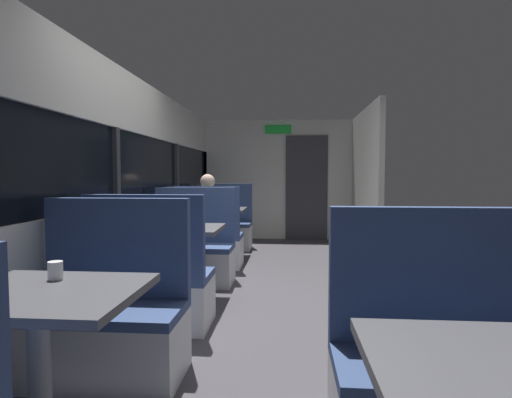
{
  "coord_description": "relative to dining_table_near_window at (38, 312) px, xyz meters",
  "views": [
    {
      "loc": [
        0.23,
        -3.8,
        1.25
      ],
      "look_at": [
        -0.34,
        3.06,
        0.84
      ],
      "focal_mm": 28.82,
      "sensor_mm": 36.0,
      "label": 1
    }
  ],
  "objects": [
    {
      "name": "bench_near_window_facing_entry",
      "position": [
        0.0,
        0.7,
        -0.31
      ],
      "size": [
        0.95,
        0.5,
        1.1
      ],
      "color": "silver",
      "rests_on": "ground_plane"
    },
    {
      "name": "ground_plane",
      "position": [
        0.89,
        2.09,
        -0.65
      ],
      "size": [
        3.3,
        9.2,
        0.02
      ],
      "primitive_type": "cube",
      "color": "#423F44"
    },
    {
      "name": "seated_passenger",
      "position": [
        0.0,
        3.8,
        -0.1
      ],
      "size": [
        0.47,
        0.55,
        1.26
      ],
      "color": "#26262D",
      "rests_on": "ground_plane"
    },
    {
      "name": "coffee_cup_primary",
      "position": [
        0.15,
        2.26,
        0.15
      ],
      "size": [
        0.07,
        0.07,
        0.09
      ],
      "color": "white",
      "rests_on": "dining_table_mid_window"
    },
    {
      "name": "bench_mid_window_facing_entry",
      "position": [
        0.0,
        2.91,
        -0.31
      ],
      "size": [
        0.95,
        0.5,
        1.1
      ],
      "color": "silver",
      "rests_on": "ground_plane"
    },
    {
      "name": "carriage_aisle_panel_right",
      "position": [
        2.34,
        5.09,
        0.51
      ],
      "size": [
        0.08,
        2.4,
        2.3
      ],
      "primitive_type": "cube",
      "color": "beige",
      "rests_on": "ground_plane"
    },
    {
      "name": "dining_table_near_window",
      "position": [
        0.0,
        0.0,
        0.0
      ],
      "size": [
        0.9,
        0.7,
        0.74
      ],
      "color": "#9E9EA3",
      "rests_on": "ground_plane"
    },
    {
      "name": "dining_table_far_window",
      "position": [
        0.0,
        4.42,
        0.0
      ],
      "size": [
        0.9,
        0.7,
        0.74
      ],
      "color": "#9E9EA3",
      "rests_on": "ground_plane"
    },
    {
      "name": "bench_far_window_facing_end",
      "position": [
        0.0,
        3.73,
        -0.31
      ],
      "size": [
        0.95,
        0.5,
        1.1
      ],
      "color": "silver",
      "rests_on": "ground_plane"
    },
    {
      "name": "bench_front_aisle_facing_entry",
      "position": [
        1.79,
        0.1,
        -0.31
      ],
      "size": [
        0.95,
        0.5,
        1.1
      ],
      "color": "silver",
      "rests_on": "ground_plane"
    },
    {
      "name": "carriage_window_panel_left",
      "position": [
        -0.56,
        2.09,
        0.47
      ],
      "size": [
        0.09,
        8.48,
        2.3
      ],
      "color": "beige",
      "rests_on": "ground_plane"
    },
    {
      "name": "coffee_cup_secondary",
      "position": [
        -0.02,
        0.17,
        0.15
      ],
      "size": [
        0.07,
        0.07,
        0.09
      ],
      "color": "white",
      "rests_on": "dining_table_near_window"
    },
    {
      "name": "bench_far_window_facing_entry",
      "position": [
        0.0,
        5.12,
        -0.31
      ],
      "size": [
        0.95,
        0.5,
        1.1
      ],
      "color": "silver",
      "rests_on": "ground_plane"
    },
    {
      "name": "carriage_end_bulkhead",
      "position": [
        0.95,
        6.28,
        0.5
      ],
      "size": [
        2.9,
        0.11,
        2.3
      ],
      "color": "beige",
      "rests_on": "ground_plane"
    },
    {
      "name": "dining_table_mid_window",
      "position": [
        0.0,
        2.21,
        0.0
      ],
      "size": [
        0.9,
        0.7,
        0.74
      ],
      "color": "#9E9EA3",
      "rests_on": "ground_plane"
    },
    {
      "name": "bench_mid_window_facing_end",
      "position": [
        0.0,
        1.51,
        -0.31
      ],
      "size": [
        0.95,
        0.5,
        1.1
      ],
      "color": "silver",
      "rests_on": "ground_plane"
    }
  ]
}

